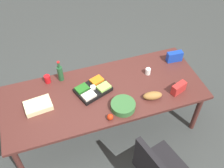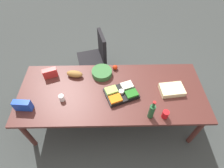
{
  "view_description": "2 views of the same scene",
  "coord_description": "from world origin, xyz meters",
  "px_view_note": "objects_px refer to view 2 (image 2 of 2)",
  "views": [
    {
      "loc": [
        0.63,
        2.18,
        3.31
      ],
      "look_at": [
        -0.12,
        -0.03,
        0.83
      ],
      "focal_mm": 42.93,
      "sensor_mm": 36.0,
      "label": 1
    },
    {
      "loc": [
        -0.02,
        -1.48,
        2.73
      ],
      "look_at": [
        0.01,
        0.1,
        0.8
      ],
      "focal_mm": 28.59,
      "sensor_mm": 36.0,
      "label": 2
    }
  ],
  "objects_px": {
    "conference_table": "(112,94)",
    "wine_bottle": "(152,111)",
    "veggie_tray": "(121,93)",
    "bread_loaf": "(75,74)",
    "chip_bag_blue": "(23,105)",
    "apple_red": "(115,67)",
    "office_chair": "(94,62)",
    "sheet_cake": "(172,90)",
    "red_solo_cup": "(165,114)",
    "paper_cup": "(62,98)",
    "chip_bag_red": "(50,73)",
    "salad_bowl": "(102,73)"
  },
  "relations": [
    {
      "from": "red_solo_cup",
      "to": "chip_bag_blue",
      "type": "distance_m",
      "value": 1.78
    },
    {
      "from": "sheet_cake",
      "to": "paper_cup",
      "type": "bearing_deg",
      "value": -175.55
    },
    {
      "from": "red_solo_cup",
      "to": "sheet_cake",
      "type": "bearing_deg",
      "value": 65.75
    },
    {
      "from": "conference_table",
      "to": "salad_bowl",
      "type": "height_order",
      "value": "salad_bowl"
    },
    {
      "from": "paper_cup",
      "to": "wine_bottle",
      "type": "bearing_deg",
      "value": -13.23
    },
    {
      "from": "conference_table",
      "to": "chip_bag_red",
      "type": "height_order",
      "value": "chip_bag_red"
    },
    {
      "from": "red_solo_cup",
      "to": "wine_bottle",
      "type": "relative_size",
      "value": 0.35
    },
    {
      "from": "sheet_cake",
      "to": "apple_red",
      "type": "xyz_separation_m",
      "value": [
        -0.77,
        0.44,
        0.0
      ]
    },
    {
      "from": "veggie_tray",
      "to": "conference_table",
      "type": "bearing_deg",
      "value": 155.28
    },
    {
      "from": "bread_loaf",
      "to": "chip_bag_blue",
      "type": "relative_size",
      "value": 1.09
    },
    {
      "from": "bread_loaf",
      "to": "sheet_cake",
      "type": "relative_size",
      "value": 0.75
    },
    {
      "from": "chip_bag_red",
      "to": "salad_bowl",
      "type": "distance_m",
      "value": 0.75
    },
    {
      "from": "salad_bowl",
      "to": "wine_bottle",
      "type": "distance_m",
      "value": 0.94
    },
    {
      "from": "veggie_tray",
      "to": "office_chair",
      "type": "bearing_deg",
      "value": 112.18
    },
    {
      "from": "bread_loaf",
      "to": "salad_bowl",
      "type": "height_order",
      "value": "bread_loaf"
    },
    {
      "from": "office_chair",
      "to": "sheet_cake",
      "type": "height_order",
      "value": "office_chair"
    },
    {
      "from": "office_chair",
      "to": "red_solo_cup",
      "type": "xyz_separation_m",
      "value": [
        0.96,
        -1.43,
        0.46
      ]
    },
    {
      "from": "chip_bag_red",
      "to": "salad_bowl",
      "type": "xyz_separation_m",
      "value": [
        0.75,
        0.02,
        -0.03
      ]
    },
    {
      "from": "chip_bag_blue",
      "to": "red_solo_cup",
      "type": "bearing_deg",
      "value": -4.8
    },
    {
      "from": "sheet_cake",
      "to": "chip_bag_blue",
      "type": "height_order",
      "value": "chip_bag_blue"
    },
    {
      "from": "office_chair",
      "to": "chip_bag_blue",
      "type": "bearing_deg",
      "value": -122.25
    },
    {
      "from": "apple_red",
      "to": "bread_loaf",
      "type": "bearing_deg",
      "value": -167.41
    },
    {
      "from": "office_chair",
      "to": "veggie_tray",
      "type": "relative_size",
      "value": 1.87
    },
    {
      "from": "red_solo_cup",
      "to": "salad_bowl",
      "type": "xyz_separation_m",
      "value": [
        -0.79,
        0.72,
        -0.01
      ]
    },
    {
      "from": "veggie_tray",
      "to": "bread_loaf",
      "type": "height_order",
      "value": "bread_loaf"
    },
    {
      "from": "conference_table",
      "to": "wine_bottle",
      "type": "distance_m",
      "value": 0.64
    },
    {
      "from": "salad_bowl",
      "to": "apple_red",
      "type": "distance_m",
      "value": 0.22
    },
    {
      "from": "chip_bag_red",
      "to": "wine_bottle",
      "type": "distance_m",
      "value": 1.53
    },
    {
      "from": "office_chair",
      "to": "salad_bowl",
      "type": "relative_size",
      "value": 3.12
    },
    {
      "from": "chip_bag_red",
      "to": "chip_bag_blue",
      "type": "distance_m",
      "value": 0.6
    },
    {
      "from": "chip_bag_red",
      "to": "red_solo_cup",
      "type": "relative_size",
      "value": 1.82
    },
    {
      "from": "chip_bag_red",
      "to": "wine_bottle",
      "type": "bearing_deg",
      "value": -26.9
    },
    {
      "from": "chip_bag_blue",
      "to": "bread_loaf",
      "type": "bearing_deg",
      "value": 43.09
    },
    {
      "from": "office_chair",
      "to": "bread_loaf",
      "type": "bearing_deg",
      "value": -106.96
    },
    {
      "from": "sheet_cake",
      "to": "salad_bowl",
      "type": "xyz_separation_m",
      "value": [
        -0.97,
        0.33,
        0.01
      ]
    },
    {
      "from": "veggie_tray",
      "to": "chip_bag_blue",
      "type": "height_order",
      "value": "chip_bag_blue"
    },
    {
      "from": "bread_loaf",
      "to": "chip_bag_red",
      "type": "height_order",
      "value": "chip_bag_red"
    },
    {
      "from": "office_chair",
      "to": "bread_loaf",
      "type": "distance_m",
      "value": 0.89
    },
    {
      "from": "conference_table",
      "to": "sheet_cake",
      "type": "relative_size",
      "value": 8.04
    },
    {
      "from": "salad_bowl",
      "to": "veggie_tray",
      "type": "bearing_deg",
      "value": -54.71
    },
    {
      "from": "conference_table",
      "to": "office_chair",
      "type": "bearing_deg",
      "value": 107.04
    },
    {
      "from": "chip_bag_red",
      "to": "paper_cup",
      "type": "bearing_deg",
      "value": -61.56
    },
    {
      "from": "veggie_tray",
      "to": "apple_red",
      "type": "height_order",
      "value": "veggie_tray"
    },
    {
      "from": "office_chair",
      "to": "red_solo_cup",
      "type": "bearing_deg",
      "value": -56.03
    },
    {
      "from": "veggie_tray",
      "to": "wine_bottle",
      "type": "bearing_deg",
      "value": -44.3
    },
    {
      "from": "chip_bag_red",
      "to": "chip_bag_blue",
      "type": "bearing_deg",
      "value": -112.64
    },
    {
      "from": "veggie_tray",
      "to": "bread_loaf",
      "type": "xyz_separation_m",
      "value": [
        -0.67,
        0.35,
        0.01
      ]
    },
    {
      "from": "veggie_tray",
      "to": "paper_cup",
      "type": "height_order",
      "value": "paper_cup"
    },
    {
      "from": "office_chair",
      "to": "veggie_tray",
      "type": "xyz_separation_m",
      "value": [
        0.44,
        -1.08,
        0.44
      ]
    },
    {
      "from": "apple_red",
      "to": "chip_bag_blue",
      "type": "bearing_deg",
      "value": -150.07
    }
  ]
}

